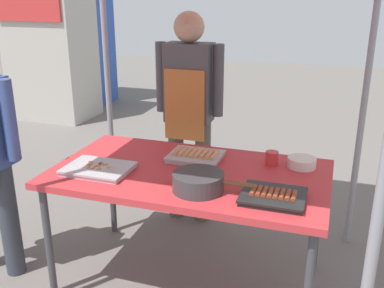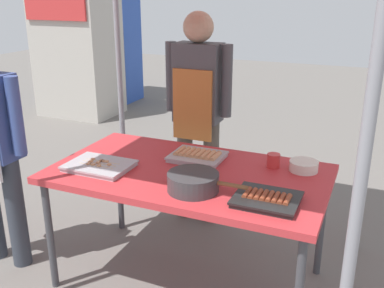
% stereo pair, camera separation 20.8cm
% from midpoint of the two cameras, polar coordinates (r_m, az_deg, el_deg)
% --- Properties ---
extents(ground_plane, '(18.00, 18.00, 0.00)m').
position_cam_midpoint_polar(ground_plane, '(2.98, 1.69, -16.91)').
color(ground_plane, '#66605B').
extents(stall_table, '(1.60, 0.90, 0.75)m').
position_cam_midpoint_polar(stall_table, '(2.63, 1.84, -4.54)').
color(stall_table, '#C63338').
rests_on(stall_table, ground).
extents(tray_grilled_sausages, '(0.33, 0.27, 0.05)m').
position_cam_midpoint_polar(tray_grilled_sausages, '(2.77, 2.84, -1.57)').
color(tray_grilled_sausages, '#ADADB2').
rests_on(tray_grilled_sausages, stall_table).
extents(tray_meat_skewers, '(0.38, 0.28, 0.04)m').
position_cam_midpoint_polar(tray_meat_skewers, '(2.67, -9.60, -2.80)').
color(tray_meat_skewers, '#ADADB2').
rests_on(tray_meat_skewers, stall_table).
extents(tray_pork_links, '(0.32, 0.28, 0.05)m').
position_cam_midpoint_polar(tray_pork_links, '(2.27, 12.17, -6.96)').
color(tray_pork_links, black).
rests_on(tray_pork_links, stall_table).
extents(cooking_wok, '(0.43, 0.27, 0.10)m').
position_cam_midpoint_polar(cooking_wok, '(2.34, 2.74, -4.84)').
color(cooking_wok, '#38383A').
rests_on(cooking_wok, stall_table).
extents(condiment_bowl, '(0.17, 0.17, 0.06)m').
position_cam_midpoint_polar(condiment_bowl, '(2.70, 16.27, -2.76)').
color(condiment_bowl, silver).
rests_on(condiment_bowl, stall_table).
extents(drink_cup_near_edge, '(0.08, 0.08, 0.08)m').
position_cam_midpoint_polar(drink_cup_near_edge, '(2.71, 12.56, -2.12)').
color(drink_cup_near_edge, red).
rests_on(drink_cup_near_edge, stall_table).
extents(vendor_woman, '(0.52, 0.23, 1.61)m').
position_cam_midpoint_polar(vendor_woman, '(3.32, 2.56, 5.31)').
color(vendor_woman, '#595147').
rests_on(vendor_woman, ground).
extents(neighbor_stall_left, '(1.02, 0.58, 2.01)m').
position_cam_midpoint_polar(neighbor_stall_left, '(7.51, -10.22, 13.29)').
color(neighbor_stall_left, '#2D51B2').
rests_on(neighbor_stall_left, ground).
extents(neighbor_stall_right, '(1.07, 0.80, 1.93)m').
position_cam_midpoint_polar(neighbor_stall_right, '(6.64, -13.60, 11.94)').
color(neighbor_stall_right, '#B7B2A8').
rests_on(neighbor_stall_right, ground).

